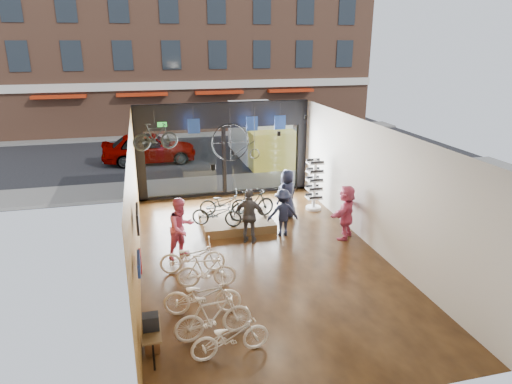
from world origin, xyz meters
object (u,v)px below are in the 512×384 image
object	(u,v)px
floor_bike_1	(213,317)
hung_bike	(155,137)
floor_bike_2	(202,295)
sunglasses_rack	(314,185)
floor_bike_3	(206,271)
display_bike_left	(217,213)
floor_bike_0	(230,336)
customer_3	(283,213)
display_bike_right	(224,203)
display_bike_mid	(252,204)
customer_5	(346,212)
floor_bike_4	(192,257)
customer_4	(287,194)
box_truck	(262,135)
penny_farthing	(238,143)
customer_2	(250,216)
customer_1	(181,228)
street_car	(149,147)
display_platform	(236,223)

from	to	relation	value
floor_bike_1	hung_bike	distance (m)	8.12
floor_bike_2	floor_bike_1	bearing A→B (deg)	-165.84
hung_bike	sunglasses_rack	bearing A→B (deg)	-107.99
floor_bike_3	display_bike_left	xyz separation A→B (m)	(0.82, 3.30, 0.27)
floor_bike_0	customer_3	world-z (taller)	customer_3
display_bike_left	display_bike_right	bearing A→B (deg)	-1.23
display_bike_mid	display_bike_right	distance (m)	1.06
customer_5	hung_bike	distance (m)	7.03
display_bike_right	display_bike_mid	bearing A→B (deg)	-115.22
floor_bike_4	customer_4	size ratio (longest dim) A/B	1.00
floor_bike_2	display_bike_mid	bearing A→B (deg)	-17.91
box_truck	sunglasses_rack	world-z (taller)	box_truck
hung_bike	customer_5	bearing A→B (deg)	-131.43
display_bike_left	customer_4	distance (m)	2.86
customer_5	penny_farthing	size ratio (longest dim) A/B	1.02
customer_2	hung_bike	bearing A→B (deg)	-22.84
floor_bike_4	customer_5	xyz separation A→B (m)	(5.07, 1.14, 0.42)
floor_bike_1	customer_5	xyz separation A→B (m)	(4.98, 4.19, 0.37)
penny_farthing	display_bike_mid	bearing A→B (deg)	-89.08
customer_4	hung_bike	distance (m)	5.07
floor_bike_1	display_bike_left	size ratio (longest dim) A/B	1.04
customer_1	customer_3	world-z (taller)	customer_1
display_bike_left	sunglasses_rack	world-z (taller)	sunglasses_rack
customer_3	customer_2	bearing A→B (deg)	16.70
floor_bike_3	hung_bike	world-z (taller)	hung_bike
floor_bike_2	customer_5	xyz separation A→B (m)	(5.08, 3.22, 0.42)
street_car	floor_bike_4	xyz separation A→B (m)	(0.81, -12.47, -0.34)
display_platform	display_bike_left	xyz separation A→B (m)	(-0.75, -0.47, 0.59)
floor_bike_1	sunglasses_rack	xyz separation A→B (m)	(4.93, 6.90, 0.46)
street_car	customer_1	xyz separation A→B (m)	(0.63, -11.45, 0.11)
floor_bike_3	customer_3	bearing A→B (deg)	-38.02
box_truck	display_platform	size ratio (longest dim) A/B	2.95
customer_2	penny_farthing	size ratio (longest dim) A/B	1.02
display_bike_left	customer_2	size ratio (longest dim) A/B	0.93
display_bike_mid	customer_4	distance (m)	1.54
customer_1	display_bike_mid	bearing A→B (deg)	0.26
display_bike_mid	floor_bike_3	bearing A→B (deg)	133.79
floor_bike_4	display_bike_mid	size ratio (longest dim) A/B	1.05
hung_bike	floor_bike_1	bearing A→B (deg)	175.79
customer_2	penny_farthing	distance (m)	3.65
display_bike_right	customer_1	distance (m)	2.87
display_platform	customer_5	distance (m)	3.75
floor_bike_1	floor_bike_3	distance (m)	2.16
box_truck	sunglasses_rack	size ratio (longest dim) A/B	3.62
display_platform	customer_1	world-z (taller)	customer_1
penny_farthing	hung_bike	bearing A→B (deg)	-177.53
floor_bike_0	sunglasses_rack	world-z (taller)	sunglasses_rack
floor_bike_2	display_bike_left	xyz separation A→B (m)	(1.08, 4.49, 0.26)
display_bike_left	sunglasses_rack	xyz separation A→B (m)	(3.94, 1.44, 0.24)
floor_bike_0	customer_2	xyz separation A→B (m)	(1.65, 5.24, 0.45)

